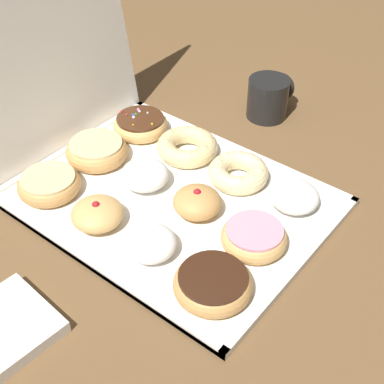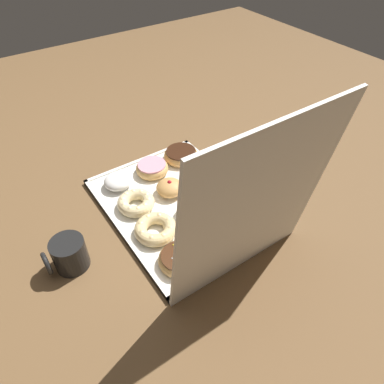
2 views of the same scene
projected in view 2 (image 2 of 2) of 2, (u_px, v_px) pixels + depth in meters
name	position (u px, v px, depth m)	size (l,w,h in m)	color
ground_plane	(180.00, 206.00, 1.09)	(3.00, 3.00, 0.00)	brown
donut_box	(180.00, 205.00, 1.09)	(0.41, 0.53, 0.01)	white
box_lid_open	(256.00, 209.00, 0.75)	(0.41, 0.48, 0.01)	white
chocolate_frosted_donut_0	(181.00, 155.00, 1.24)	(0.12, 0.12, 0.04)	tan
pink_frosted_donut_1	(152.00, 168.00, 1.18)	(0.11, 0.11, 0.04)	tan
powdered_filled_donut_2	(118.00, 181.00, 1.13)	(0.09, 0.09, 0.04)	white
powdered_filled_donut_3	(201.00, 174.00, 1.16)	(0.08, 0.08, 0.04)	white
jelly_filled_donut_4	(169.00, 188.00, 1.10)	(0.08, 0.08, 0.05)	tan
cruller_donut_5	(136.00, 202.00, 1.06)	(0.11, 0.11, 0.04)	beige
jelly_filled_donut_6	(224.00, 193.00, 1.09)	(0.09, 0.09, 0.05)	tan
powdered_filled_donut_7	(191.00, 211.00, 1.03)	(0.09, 0.09, 0.05)	white
cruller_donut_8	(156.00, 229.00, 0.99)	(0.12, 0.12, 0.04)	#EACC8C
glazed_ring_donut_9	(251.00, 219.00, 1.01)	(0.11, 0.11, 0.03)	tan
glazed_ring_donut_10	(217.00, 239.00, 0.96)	(0.12, 0.12, 0.04)	tan
sprinkle_donut_11	(180.00, 259.00, 0.91)	(0.11, 0.11, 0.04)	tan
coffee_mug	(68.00, 254.00, 0.90)	(0.11, 0.09, 0.09)	black
napkin_stack	(268.00, 164.00, 1.23)	(0.13, 0.13, 0.02)	white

